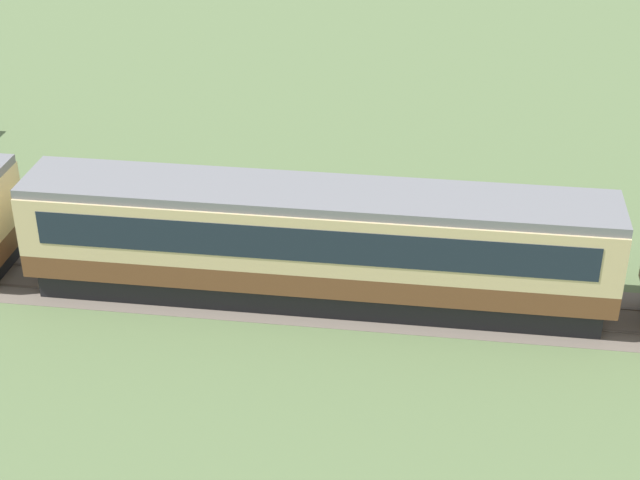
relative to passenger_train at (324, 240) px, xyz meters
The scene contains 2 objects.
passenger_train is the anchor object (origin of this frame).
railway_track 7.33m from the passenger_train, behind, with size 161.36×3.60×0.04m.
Camera 1 is at (-11.48, -27.84, 17.85)m, focal length 55.00 mm.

